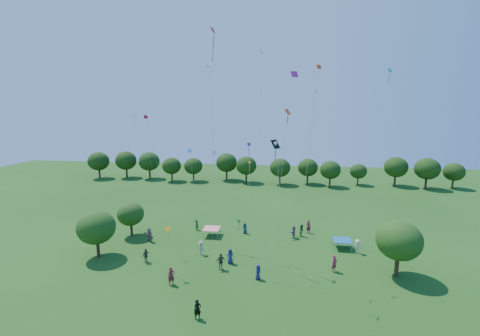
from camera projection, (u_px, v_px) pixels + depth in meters
name	position (u px, v px, depth m)	size (l,w,h in m)	color
near_tree_west	(96.00, 227.00, 37.23)	(4.34, 4.34, 5.58)	#422B19
near_tree_north	(131.00, 214.00, 43.61)	(3.57, 3.57, 4.73)	#422B19
near_tree_east	(399.00, 240.00, 32.74)	(4.52, 4.52, 5.97)	#422B19
treeline	(255.00, 165.00, 75.84)	(88.01, 8.77, 6.77)	#422B19
tent_red_stripe	(212.00, 229.00, 43.89)	(2.20, 2.20, 1.10)	red
tent_blue	(342.00, 240.00, 39.99)	(2.20, 2.20, 1.10)	#165C8F
man_in_black	(198.00, 310.00, 26.42)	(0.64, 0.41, 1.71)	black
crowd_person_0	(245.00, 228.00, 44.80)	(0.76, 0.41, 1.54)	#1A2F4E
crowd_person_1	(334.00, 263.00, 34.19)	(0.70, 0.45, 1.87)	#A01D42
crowd_person_2	(196.00, 225.00, 46.13)	(0.74, 0.40, 1.50)	#2A622E
crowd_person_3	(201.00, 248.00, 38.27)	(1.11, 0.50, 1.70)	#AD998A
crowd_person_4	(146.00, 256.00, 36.26)	(0.97, 0.44, 1.65)	#3D3931
crowd_person_5	(149.00, 235.00, 42.08)	(1.73, 0.62, 1.86)	#8F5375
crowd_person_6	(230.00, 256.00, 36.04)	(0.85, 0.46, 1.73)	navy
crowd_person_7	(171.00, 276.00, 31.62)	(0.69, 0.44, 1.85)	maroon
crowd_person_8	(302.00, 230.00, 43.79)	(0.84, 0.45, 1.70)	#265A2A
crowd_person_9	(357.00, 246.00, 38.61)	(1.13, 0.51, 1.73)	beige
crowd_person_10	(221.00, 262.00, 34.58)	(1.10, 0.50, 1.87)	#433A35
crowd_person_11	(293.00, 232.00, 43.17)	(1.62, 0.58, 1.74)	#854E86
crowd_person_12	(258.00, 272.00, 32.65)	(0.78, 0.42, 1.57)	navy
crowd_person_13	(308.00, 227.00, 44.97)	(0.70, 0.45, 1.88)	maroon
pirate_kite	(276.00, 147.00, 34.57)	(2.11, 1.23, 12.59)	black
red_high_kite	(213.00, 71.00, 36.79)	(0.64, 4.29, 25.10)	red
small_kite_0	(152.00, 143.00, 45.64)	(5.64, 5.38, 15.01)	red
small_kite_1	(314.00, 108.00, 41.17)	(2.03, 1.10, 21.39)	#EE400C
small_kite_2	(311.00, 133.00, 42.01)	(1.43, 0.87, 18.37)	yellow
small_kite_3	(212.00, 126.00, 39.36)	(2.30, 3.21, 21.14)	#167C37
small_kite_4	(191.00, 163.00, 47.34)	(2.06, 2.72, 9.99)	blue
small_kite_5	(290.00, 110.00, 33.05)	(2.65, 4.89, 19.73)	#8C1779
small_kite_6	(216.00, 170.00, 39.52)	(1.92, 2.28, 10.78)	white
small_kite_7	(382.00, 116.00, 35.76)	(2.53, 1.59, 20.28)	#0B93B2
small_kite_8	(283.00, 144.00, 30.12)	(2.42, 0.73, 15.84)	red
small_kite_9	(168.00, 233.00, 33.05)	(1.03, 1.01, 3.93)	orange
small_kite_10	(249.00, 179.00, 43.51)	(0.42, 4.16, 8.82)	#F1A215
small_kite_11	(238.00, 224.00, 38.30)	(2.01, 0.81, 2.87)	#198117
small_kite_12	(262.00, 116.00, 32.76)	(0.93, 4.64, 21.85)	blue
small_kite_13	(249.00, 168.00, 38.06)	(0.44, 2.99, 12.04)	#901895
small_kite_14	(141.00, 136.00, 40.01)	(4.15, 2.41, 15.52)	silver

